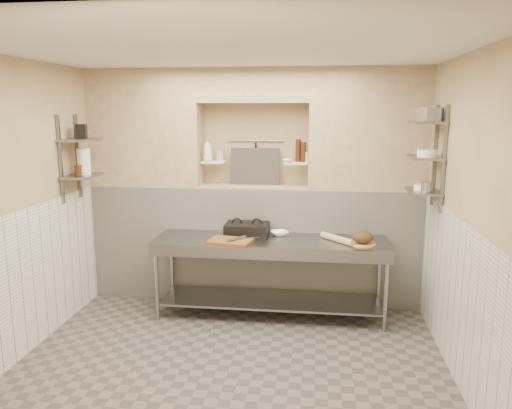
% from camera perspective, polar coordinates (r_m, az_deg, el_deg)
% --- Properties ---
extents(floor, '(4.00, 3.90, 0.10)m').
position_cam_1_polar(floor, '(4.86, -2.98, -18.46)').
color(floor, '#59534E').
rests_on(floor, ground).
extents(ceiling, '(4.00, 3.90, 0.10)m').
position_cam_1_polar(ceiling, '(4.28, -3.37, 17.83)').
color(ceiling, silver).
rests_on(ceiling, ground).
extents(wall_left, '(0.10, 3.90, 2.80)m').
position_cam_1_polar(wall_left, '(5.12, -26.37, -0.76)').
color(wall_left, tan).
rests_on(wall_left, ground).
extents(wall_right, '(0.10, 3.90, 2.80)m').
position_cam_1_polar(wall_right, '(4.46, 23.72, -2.10)').
color(wall_right, tan).
rests_on(wall_right, ground).
extents(wall_back, '(4.00, 0.10, 2.80)m').
position_cam_1_polar(wall_back, '(6.29, 0.09, 2.34)').
color(wall_back, tan).
rests_on(wall_back, ground).
extents(wall_front, '(4.00, 0.10, 2.80)m').
position_cam_1_polar(wall_front, '(2.48, -11.57, -11.33)').
color(wall_front, tan).
rests_on(wall_front, ground).
extents(backwall_lower, '(4.00, 0.40, 1.40)m').
position_cam_1_polar(backwall_lower, '(6.19, -0.20, -4.42)').
color(backwall_lower, silver).
rests_on(backwall_lower, floor).
extents(alcove_sill, '(1.30, 0.40, 0.02)m').
position_cam_1_polar(alcove_sill, '(6.04, -0.20, 2.09)').
color(alcove_sill, tan).
rests_on(alcove_sill, backwall_lower).
extents(backwall_pillar_left, '(1.35, 0.40, 1.40)m').
position_cam_1_polar(backwall_pillar_left, '(6.29, -12.41, 8.50)').
color(backwall_pillar_left, tan).
rests_on(backwall_pillar_left, backwall_lower).
extents(backwall_pillar_right, '(1.35, 0.40, 1.40)m').
position_cam_1_polar(backwall_pillar_right, '(5.95, 12.68, 8.37)').
color(backwall_pillar_right, tan).
rests_on(backwall_pillar_right, backwall_lower).
extents(backwall_header, '(1.30, 0.40, 0.40)m').
position_cam_1_polar(backwall_header, '(5.98, -0.21, 13.43)').
color(backwall_header, tan).
rests_on(backwall_header, backwall_lower).
extents(wainscot_left, '(0.02, 3.90, 1.40)m').
position_cam_1_polar(wainscot_left, '(5.26, -25.18, -8.27)').
color(wainscot_left, silver).
rests_on(wainscot_left, floor).
extents(wainscot_right, '(0.02, 3.90, 1.40)m').
position_cam_1_polar(wainscot_right, '(4.64, 22.34, -10.54)').
color(wainscot_right, silver).
rests_on(wainscot_right, floor).
extents(alcove_shelf_left, '(0.28, 0.16, 0.02)m').
position_cam_1_polar(alcove_shelf_left, '(6.09, -4.89, 4.87)').
color(alcove_shelf_left, white).
rests_on(alcove_shelf_left, backwall_lower).
extents(alcove_shelf_right, '(0.28, 0.16, 0.02)m').
position_cam_1_polar(alcove_shelf_right, '(5.96, 4.58, 4.75)').
color(alcove_shelf_right, white).
rests_on(alcove_shelf_right, backwall_lower).
extents(utensil_rail, '(0.70, 0.02, 0.02)m').
position_cam_1_polar(utensil_rail, '(6.15, -0.00, 7.30)').
color(utensil_rail, gray).
rests_on(utensil_rail, wall_back).
extents(hanging_steel, '(0.02, 0.02, 0.30)m').
position_cam_1_polar(hanging_steel, '(6.15, -0.03, 5.71)').
color(hanging_steel, black).
rests_on(hanging_steel, utensil_rail).
extents(splash_panel, '(0.60, 0.08, 0.45)m').
position_cam_1_polar(splash_panel, '(6.11, -0.09, 4.36)').
color(splash_panel, '#383330').
rests_on(splash_panel, alcove_sill).
extents(shelf_rail_left_a, '(0.03, 0.03, 0.95)m').
position_cam_1_polar(shelf_rail_left_a, '(6.10, -19.66, 5.23)').
color(shelf_rail_left_a, slate).
rests_on(shelf_rail_left_a, wall_left).
extents(shelf_rail_left_b, '(0.03, 0.03, 0.95)m').
position_cam_1_polar(shelf_rail_left_b, '(5.75, -21.44, 4.81)').
color(shelf_rail_left_b, slate).
rests_on(shelf_rail_left_b, wall_left).
extents(wall_shelf_left_lower, '(0.30, 0.50, 0.02)m').
position_cam_1_polar(wall_shelf_left_lower, '(5.88, -19.23, 3.11)').
color(wall_shelf_left_lower, slate).
rests_on(wall_shelf_left_lower, wall_left).
extents(wall_shelf_left_upper, '(0.30, 0.50, 0.03)m').
position_cam_1_polar(wall_shelf_left_upper, '(5.85, -19.47, 7.00)').
color(wall_shelf_left_upper, slate).
rests_on(wall_shelf_left_upper, wall_left).
extents(shelf_rail_right_a, '(0.03, 0.03, 1.05)m').
position_cam_1_polar(shelf_rail_right_a, '(5.58, 19.74, 5.28)').
color(shelf_rail_right_a, slate).
rests_on(shelf_rail_right_a, wall_right).
extents(shelf_rail_right_b, '(0.03, 0.03, 1.05)m').
position_cam_1_polar(shelf_rail_right_b, '(5.19, 20.68, 4.85)').
color(shelf_rail_right_b, slate).
rests_on(shelf_rail_right_b, wall_right).
extents(wall_shelf_right_lower, '(0.30, 0.50, 0.02)m').
position_cam_1_polar(wall_shelf_right_lower, '(5.40, 18.56, 1.44)').
color(wall_shelf_right_lower, slate).
rests_on(wall_shelf_right_lower, wall_right).
extents(wall_shelf_right_mid, '(0.30, 0.50, 0.02)m').
position_cam_1_polar(wall_shelf_right_mid, '(5.35, 18.78, 5.13)').
color(wall_shelf_right_mid, slate).
rests_on(wall_shelf_right_mid, wall_right).
extents(wall_shelf_right_upper, '(0.30, 0.50, 0.03)m').
position_cam_1_polar(wall_shelf_right_upper, '(5.33, 19.01, 8.87)').
color(wall_shelf_right_upper, slate).
rests_on(wall_shelf_right_upper, wall_right).
extents(prep_table, '(2.60, 0.70, 0.90)m').
position_cam_1_polar(prep_table, '(5.64, 1.66, -6.57)').
color(prep_table, gray).
rests_on(prep_table, floor).
extents(panini_press, '(0.49, 0.36, 0.13)m').
position_cam_1_polar(panini_press, '(5.77, -1.04, -2.83)').
color(panini_press, black).
rests_on(panini_press, prep_table).
extents(cutting_board, '(0.50, 0.39, 0.04)m').
position_cam_1_polar(cutting_board, '(5.41, -2.95, -4.26)').
color(cutting_board, brown).
rests_on(cutting_board, prep_table).
extents(knife_blade, '(0.23, 0.08, 0.01)m').
position_cam_1_polar(knife_blade, '(5.47, -0.85, -3.79)').
color(knife_blade, gray).
rests_on(knife_blade, cutting_board).
extents(tongs, '(0.19, 0.23, 0.03)m').
position_cam_1_polar(tongs, '(5.39, -2.27, -3.90)').
color(tongs, gray).
rests_on(tongs, cutting_board).
extents(mixing_bowl, '(0.26, 0.26, 0.05)m').
position_cam_1_polar(mixing_bowl, '(5.75, 2.70, -3.30)').
color(mixing_bowl, white).
rests_on(mixing_bowl, prep_table).
extents(rolling_pin, '(0.37, 0.39, 0.07)m').
position_cam_1_polar(rolling_pin, '(5.54, 9.24, -3.88)').
color(rolling_pin, tan).
rests_on(rolling_pin, prep_table).
extents(bread_board, '(0.28, 0.28, 0.02)m').
position_cam_1_polar(bread_board, '(5.49, 12.08, -4.42)').
color(bread_board, tan).
rests_on(bread_board, prep_table).
extents(bread_loaf, '(0.22, 0.22, 0.13)m').
position_cam_1_polar(bread_loaf, '(5.47, 12.11, -3.66)').
color(bread_loaf, '#4C2D19').
rests_on(bread_loaf, bread_board).
extents(bottle_soap, '(0.13, 0.13, 0.27)m').
position_cam_1_polar(bottle_soap, '(6.04, -5.55, 6.24)').
color(bottle_soap, white).
rests_on(bottle_soap, alcove_shelf_left).
extents(jar_alcove, '(0.08, 0.08, 0.12)m').
position_cam_1_polar(jar_alcove, '(6.11, -4.08, 5.58)').
color(jar_alcove, tan).
rests_on(jar_alcove, alcove_shelf_left).
extents(bowl_alcove, '(0.14, 0.14, 0.04)m').
position_cam_1_polar(bowl_alcove, '(5.92, 3.61, 5.03)').
color(bowl_alcove, white).
rests_on(bowl_alcove, alcove_shelf_right).
extents(condiment_a, '(0.07, 0.07, 0.24)m').
position_cam_1_polar(condiment_a, '(5.93, 5.46, 5.98)').
color(condiment_a, '#39190E').
rests_on(condiment_a, alcove_shelf_right).
extents(condiment_b, '(0.07, 0.07, 0.27)m').
position_cam_1_polar(condiment_b, '(5.98, 4.85, 6.17)').
color(condiment_b, '#39190E').
rests_on(condiment_b, alcove_shelf_right).
extents(condiment_c, '(0.07, 0.07, 0.12)m').
position_cam_1_polar(condiment_c, '(5.95, 5.66, 5.42)').
color(condiment_c, white).
rests_on(condiment_c, alcove_shelf_right).
extents(jug_left, '(0.15, 0.15, 0.29)m').
position_cam_1_polar(jug_left, '(5.91, -19.09, 4.70)').
color(jug_left, white).
rests_on(jug_left, wall_shelf_left_lower).
extents(jar_left, '(0.08, 0.08, 0.12)m').
position_cam_1_polar(jar_left, '(5.80, -19.66, 3.68)').
color(jar_left, '#39190E').
rests_on(jar_left, wall_shelf_left_lower).
extents(box_left_upper, '(0.14, 0.14, 0.16)m').
position_cam_1_polar(box_left_upper, '(5.88, -19.33, 7.91)').
color(box_left_upper, black).
rests_on(box_left_upper, wall_shelf_left_upper).
extents(bowl_right, '(0.18, 0.18, 0.06)m').
position_cam_1_polar(bowl_right, '(5.40, 18.55, 1.88)').
color(bowl_right, white).
rests_on(bowl_right, wall_shelf_right_lower).
extents(canister_right, '(0.11, 0.11, 0.11)m').
position_cam_1_polar(canister_right, '(5.24, 18.91, 1.89)').
color(canister_right, gray).
rests_on(canister_right, wall_shelf_right_lower).
extents(bowl_right_mid, '(0.20, 0.20, 0.07)m').
position_cam_1_polar(bowl_right_mid, '(5.28, 18.98, 5.57)').
color(bowl_right_mid, white).
rests_on(bowl_right_mid, wall_shelf_right_mid).
extents(basket_right, '(0.23, 0.26, 0.14)m').
position_cam_1_polar(basket_right, '(5.26, 19.24, 9.72)').
color(basket_right, gray).
rests_on(basket_right, wall_shelf_right_upper).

